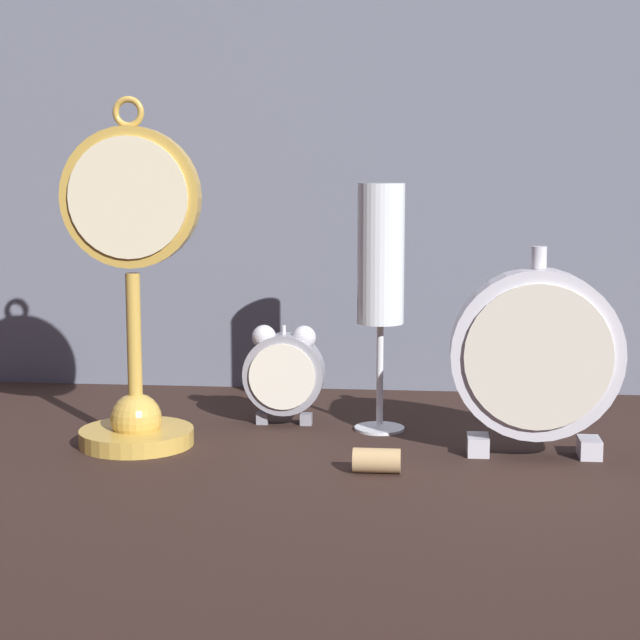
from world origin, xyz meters
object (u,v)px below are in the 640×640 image
pocket_watch_on_stand (133,307)px  mantel_clock_silver (536,356)px  wine_cork (377,461)px  champagne_flute (381,269)px  alarm_clock_twin_bell (284,370)px

pocket_watch_on_stand → mantel_clock_silver: size_ratio=1.70×
mantel_clock_silver → wine_cork: size_ratio=4.67×
pocket_watch_on_stand → champagne_flute: pocket_watch_on_stand is taller
alarm_clock_twin_bell → champagne_flute: (0.10, -0.01, 0.11)m
pocket_watch_on_stand → alarm_clock_twin_bell: (0.13, 0.10, -0.08)m
alarm_clock_twin_bell → champagne_flute: bearing=-7.5°
wine_cork → alarm_clock_twin_bell: bearing=122.0°
pocket_watch_on_stand → alarm_clock_twin_bell: pocket_watch_on_stand is taller
mantel_clock_silver → champagne_flute: 0.18m
pocket_watch_on_stand → wine_cork: 0.28m
mantel_clock_silver → alarm_clock_twin_bell: bearing=158.3°
mantel_clock_silver → champagne_flute: champagne_flute is taller
mantel_clock_silver → wine_cork: 0.18m
wine_cork → pocket_watch_on_stand: bearing=163.3°
alarm_clock_twin_bell → mantel_clock_silver: (0.25, -0.10, 0.04)m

